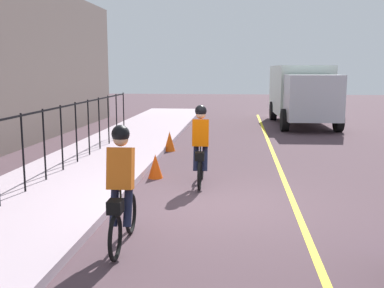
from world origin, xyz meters
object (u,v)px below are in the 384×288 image
(cyclist_follow, at_px, (121,188))
(box_truck_background, at_px, (302,92))
(traffic_cone_near, at_px, (155,166))
(cyclist_lead, at_px, (201,146))
(traffic_cone_far, at_px, (170,141))

(cyclist_follow, height_order, box_truck_background, box_truck_background)
(box_truck_background, relative_size, traffic_cone_near, 11.62)
(box_truck_background, bearing_deg, cyclist_lead, -19.80)
(cyclist_lead, bearing_deg, traffic_cone_near, 60.04)
(cyclist_lead, relative_size, traffic_cone_far, 2.85)
(box_truck_background, bearing_deg, traffic_cone_far, -36.01)
(cyclist_follow, bearing_deg, traffic_cone_near, 2.40)
(box_truck_background, distance_m, traffic_cone_near, 12.53)
(box_truck_background, height_order, traffic_cone_near, box_truck_background)
(cyclist_lead, height_order, traffic_cone_far, cyclist_lead)
(cyclist_lead, distance_m, traffic_cone_near, 1.44)
(cyclist_lead, relative_size, box_truck_background, 0.27)
(traffic_cone_near, height_order, traffic_cone_far, traffic_cone_far)
(traffic_cone_near, distance_m, traffic_cone_far, 3.71)
(cyclist_follow, xyz_separation_m, traffic_cone_near, (4.39, 0.31, -0.62))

